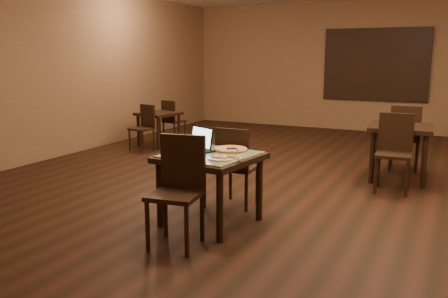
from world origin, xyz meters
The scene contains 20 objects.
ground centered at (0.00, 0.00, 0.00)m, with size 10.00×10.00×0.00m, color black.
wall_back centered at (0.00, 5.00, 1.50)m, with size 8.00×0.02×3.00m, color brown.
wall_left centered at (-4.00, 0.00, 1.50)m, with size 0.02×10.00×3.00m, color brown.
mural centered at (0.50, 4.96, 1.55)m, with size 2.34×0.05×1.64m.
tiled_table centered at (0.00, -2.15, 0.66)m, with size 1.03×1.03×0.76m.
chair_main_near centered at (-0.01, -2.76, 0.59)m, with size 0.51×0.51×1.04m.
chair_main_far centered at (0.01, -1.53, 0.54)m, with size 0.43×0.43×0.96m.
laptop centered at (-0.20, -2.04, 0.83)m, with size 0.43×0.41×0.25m.
plate centered at (0.22, -2.33, 0.77)m, with size 0.27×0.27×0.01m, color white.
pizza_slice centered at (0.22, -2.33, 0.79)m, with size 0.20×0.20×0.02m, color beige, non-canonical shape.
pizza_pan centered at (0.12, -1.91, 0.77)m, with size 0.39×0.39×0.01m, color silver.
pizza_whole centered at (0.12, -1.91, 0.78)m, with size 0.36×0.36×0.03m.
spatula centered at (0.14, -1.93, 0.79)m, with size 0.10×0.25×0.01m, color silver.
napkin_roll centered at (0.40, -2.29, 0.78)m, with size 0.12×0.14×0.04m.
other_table_a centered at (1.58, 0.65, 0.66)m, with size 0.89×0.89×0.79m.
other_table_a_chair_near centered at (1.57, 0.06, 0.58)m, with size 0.47×0.47×1.02m.
other_table_a_chair_far centered at (1.59, 1.25, 0.58)m, with size 0.47×0.47×1.02m.
other_table_b centered at (-3.00, 1.31, 0.55)m, with size 0.84×0.84×0.66m.
other_table_b_chair_near centered at (-2.98, 0.81, 0.48)m, with size 0.44×0.44×0.85m.
other_table_b_chair_far centered at (-3.02, 1.81, 0.48)m, with size 0.44×0.44×0.85m.
Camera 1 is at (2.29, -6.42, 1.79)m, focal length 38.00 mm.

